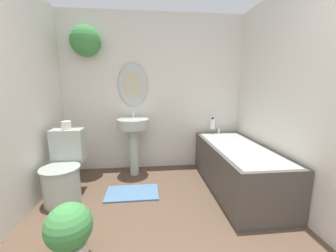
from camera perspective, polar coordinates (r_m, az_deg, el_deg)
wall_back at (r=3.26m, az=-6.59°, el=10.85°), size 2.88×0.42×2.40m
wall_right at (r=2.45m, az=33.21°, el=6.40°), size 0.06×2.85×2.40m
toilet at (r=2.75m, az=-26.90°, el=-11.31°), size 0.43×0.61×0.80m
pedestal_sink at (r=3.07m, az=-9.58°, el=-1.87°), size 0.46×0.46×0.95m
bathtub at (r=2.85m, az=18.49°, el=-10.60°), size 0.68×1.62×0.65m
shampoo_bottle at (r=3.34m, az=12.22°, el=0.62°), size 0.07×0.07×0.18m
potted_plant at (r=1.86m, az=-25.65°, el=-24.80°), size 0.34×0.34×0.48m
bath_mat at (r=2.74m, az=-9.89°, el=-17.80°), size 0.64×0.39×0.02m
toilet_paper_roll at (r=2.80m, az=-26.35°, el=0.18°), size 0.11×0.11×0.10m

